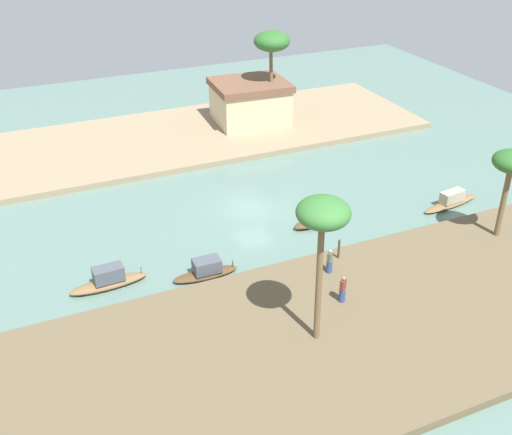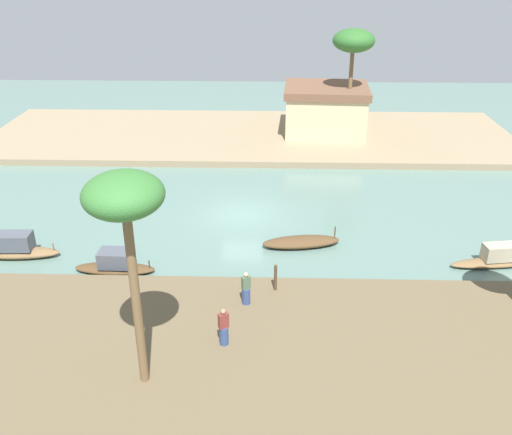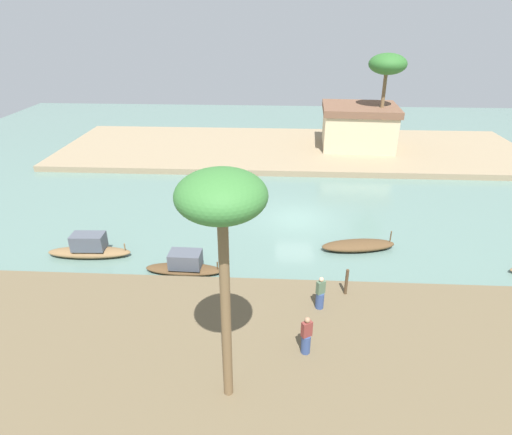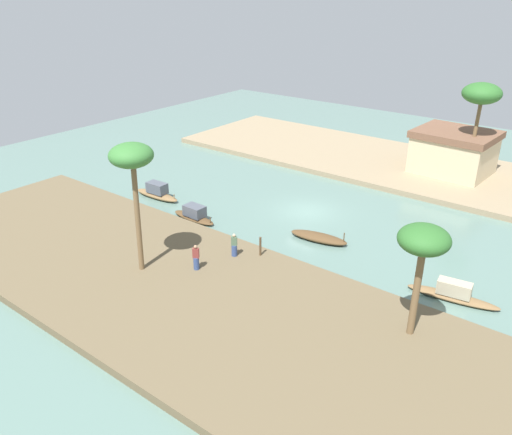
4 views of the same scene
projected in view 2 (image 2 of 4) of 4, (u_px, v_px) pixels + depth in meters
river_water at (242, 215)px, 31.98m from camera, size 71.12×71.12×0.00m
riverbank_left at (221, 386)px, 19.13m from camera, size 42.61×13.46×0.48m
riverbank_right at (251, 136)px, 44.61m from camera, size 42.61×13.46×0.48m
sampan_with_tall_canopy at (115, 264)px, 26.13m from camera, size 3.94×1.18×1.18m
sampan_with_red_awning at (15, 248)px, 27.39m from camera, size 4.50×1.26×1.34m
sampan_upstream_small at (301, 242)px, 28.49m from camera, size 4.24×1.83×1.04m
sampan_foreground at (500, 258)px, 26.70m from camera, size 5.13×1.66×1.16m
person_on_near_bank at (246, 291)px, 22.92m from camera, size 0.49×0.49×1.54m
person_by_mooring at (224, 329)px, 20.52m from camera, size 0.48×0.48×1.62m
mooring_post at (275, 278)px, 23.84m from camera, size 0.14×0.14×1.27m
palm_tree_left_near at (124, 203)px, 16.11m from camera, size 2.49×2.49×7.82m
palm_tree_right_tall at (354, 42)px, 40.63m from camera, size 3.19×3.19×8.31m
riverside_building at (326, 109)px, 43.83m from camera, size 6.98×6.04×3.81m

